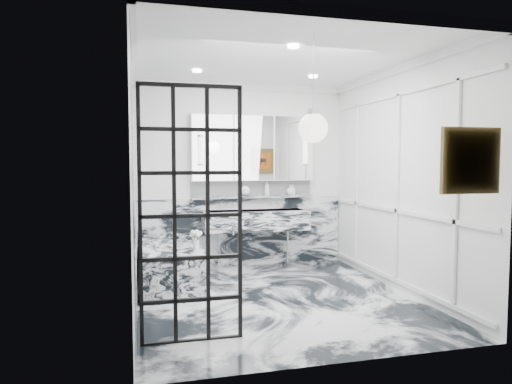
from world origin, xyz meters
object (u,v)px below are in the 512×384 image
object	(u,v)px
crittall_door	(191,216)
trough_sink	(256,220)
mirror_cabinet	(253,148)
bathtub	(170,264)

from	to	relation	value
crittall_door	trough_sink	xyz separation A→B (m)	(1.25, 2.61, -0.41)
crittall_door	mirror_cabinet	size ratio (longest dim) A/B	1.20
trough_sink	mirror_cabinet	xyz separation A→B (m)	(-0.00, 0.17, 1.09)
crittall_door	bathtub	world-z (taller)	crittall_door
trough_sink	bathtub	distance (m)	1.55
crittall_door	mirror_cabinet	distance (m)	3.12
trough_sink	bathtub	size ratio (longest dim) A/B	0.97
mirror_cabinet	bathtub	xyz separation A→B (m)	(-1.32, -0.83, -1.54)
crittall_door	trough_sink	bearing A→B (deg)	65.05
mirror_cabinet	bathtub	size ratio (longest dim) A/B	1.15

